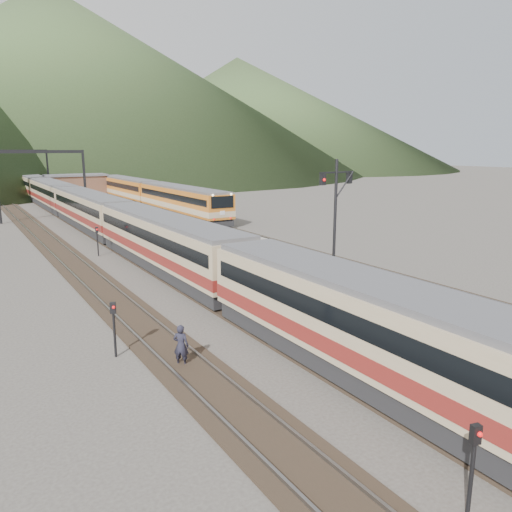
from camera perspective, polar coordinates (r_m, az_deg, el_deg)
track_main at (r=48.58m, az=-16.78°, el=2.09°), size 2.60×200.00×0.23m
track_far at (r=47.60m, az=-22.59°, el=1.47°), size 2.60×200.00×0.23m
track_second at (r=52.61m, az=-4.59°, el=3.31°), size 2.60×200.00×0.23m
platform at (r=48.35m, az=-9.77°, el=2.91°), size 8.00×100.00×1.00m
gantry_near at (r=62.12m, az=-23.30°, el=8.85°), size 9.55×0.25×8.00m
gantry_far at (r=86.91m, az=-25.79°, el=9.31°), size 9.55×0.25×8.00m
station_shed at (r=86.38m, az=-19.85°, el=7.77°), size 9.40×4.40×3.10m
hill_b at (r=241.87m, az=-22.42°, el=18.29°), size 220.00×220.00×75.00m
hill_c at (r=248.96m, az=-2.13°, el=16.07°), size 160.00×160.00×50.00m
main_train at (r=53.60m, az=-18.44°, el=5.04°), size 3.00×102.85×3.66m
second_train at (r=70.09m, az=-11.88°, el=6.98°), size 3.06×41.71×3.74m
signal_mast at (r=23.71m, az=9.03°, el=4.61°), size 2.19×0.44×6.68m
short_signal_a at (r=12.81m, az=23.57°, el=-20.41°), size 0.25×0.21×2.27m
short_signal_b at (r=40.21m, az=-17.69°, el=2.04°), size 0.26×0.22×2.27m
short_signal_c at (r=20.58m, az=-15.94°, el=-7.27°), size 0.27×0.23×2.27m
worker at (r=19.44m, az=-8.57°, el=-10.09°), size 0.71×0.70×1.66m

